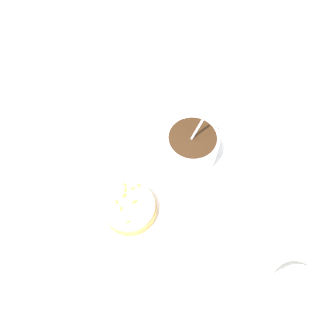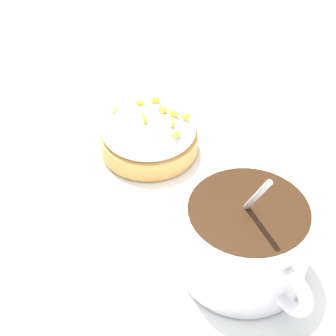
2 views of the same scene
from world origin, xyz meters
TOP-DOWN VIEW (x-y plane):
  - ground_plane at (0.00, 0.00)m, footprint 3.00×3.00m
  - paper_napkin at (0.00, 0.00)m, footprint 0.34×0.34m
  - coffee_cup at (0.08, -0.00)m, footprint 0.12×0.09m
  - frosted_pastry at (-0.08, 0.00)m, footprint 0.09×0.09m
  - sugar_bowl at (0.00, -0.27)m, footprint 0.08×0.08m

SIDE VIEW (x-z plane):
  - ground_plane at x=0.00m, z-range 0.00..0.00m
  - paper_napkin at x=0.00m, z-range 0.00..0.00m
  - frosted_pastry at x=-0.08m, z-range 0.00..0.04m
  - sugar_bowl at x=0.00m, z-range 0.00..0.06m
  - coffee_cup at x=0.08m, z-range -0.02..0.09m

